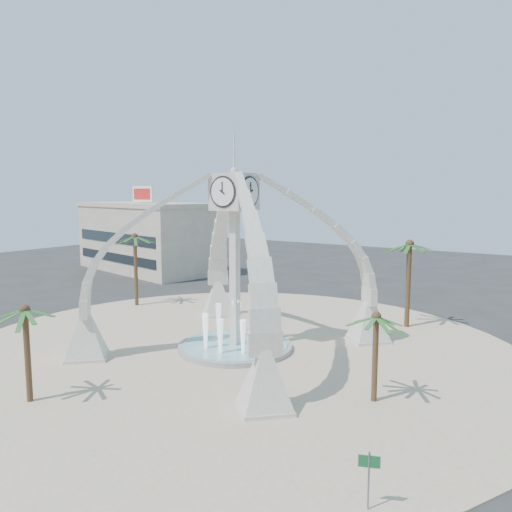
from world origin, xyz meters
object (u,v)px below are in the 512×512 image
Objects in this scene: clock_tower at (235,259)px; palm_south at (25,311)px; fountain at (235,346)px; palm_west at (135,238)px; palm_north at (410,245)px; street_sign at (369,469)px; palm_east at (376,318)px.

palm_south is at bearing -106.05° from clock_tower.
fountain is at bearing 90.00° from clock_tower.
palm_west is 1.34× the size of palm_south.
palm_west is at bearing -164.27° from palm_north.
street_sign is at bearing -39.42° from clock_tower.
palm_north reaches higher than palm_south.
palm_south is (-11.98, -25.83, -1.85)m from palm_north.
palm_east is 0.68× the size of palm_north.
palm_south is (-3.79, -13.17, 4.64)m from fountain.
palm_north is 3.54× the size of street_sign.
palm_east is 18.20m from palm_south.
fountain is at bearing 118.22° from street_sign.
fountain is at bearing -19.68° from palm_west.
clock_tower is at bearing -122.90° from palm_north.
palm_west is at bearing 160.32° from clock_tower.
street_sign is at bearing -39.42° from fountain.
palm_east reaches higher than fountain.
clock_tower is 8.24× the size of street_sign.
fountain is 1.06× the size of palm_west.
palm_south is at bearing -106.05° from fountain.
clock_tower is at bearing -19.68° from palm_west.
palm_east is at bearing 34.01° from palm_south.
clock_tower is at bearing 73.95° from palm_south.
palm_south is at bearing -145.99° from palm_east.
street_sign is (18.22, 1.31, -3.37)m from palm_south.
clock_tower is 3.18× the size of palm_south.
clock_tower is 17.21m from palm_west.
palm_west reaches higher than fountain.
fountain is 16.42m from palm_north.
fountain is 1.42× the size of palm_south.
clock_tower is 2.24× the size of fountain.
palm_west is at bearing 162.29° from palm_east.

